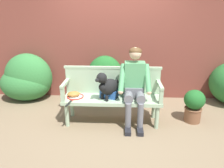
% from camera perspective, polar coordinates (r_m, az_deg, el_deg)
% --- Properties ---
extents(ground_plane, '(40.00, 40.00, 0.00)m').
position_cam_1_polar(ground_plane, '(3.91, 0.00, -9.99)').
color(ground_plane, '#7A664C').
extents(brick_garden_fence, '(8.00, 0.30, 2.46)m').
position_cam_1_polar(brick_garden_fence, '(4.77, 0.82, 11.08)').
color(brick_garden_fence, brown).
rests_on(brick_garden_fence, ground).
extents(hedge_bush_far_right, '(0.81, 0.62, 1.00)m').
position_cam_1_polar(hedge_bush_far_right, '(4.62, -1.87, 1.50)').
color(hedge_bush_far_right, '#1E5B23').
rests_on(hedge_bush_far_right, ground).
extents(hedge_bush_mid_left, '(1.10, 0.80, 0.74)m').
position_cam_1_polar(hedge_bush_mid_left, '(5.06, -22.12, 0.13)').
color(hedge_bush_mid_left, '#337538').
rests_on(hedge_bush_mid_left, ground).
extents(hedge_bush_far_left, '(1.03, 0.69, 1.04)m').
position_cam_1_polar(hedge_bush_far_left, '(4.99, -21.43, 1.76)').
color(hedge_bush_far_left, '#337538').
rests_on(hedge_bush_far_left, ground).
extents(garden_bench, '(1.69, 0.50, 0.47)m').
position_cam_1_polar(garden_bench, '(3.73, 0.00, -4.53)').
color(garden_bench, '#9EB793').
rests_on(garden_bench, ground).
extents(bench_backrest, '(1.73, 0.06, 0.50)m').
position_cam_1_polar(bench_backrest, '(3.82, 0.17, 1.15)').
color(bench_backrest, '#9EB793').
rests_on(bench_backrest, garden_bench).
extents(bench_armrest_left_end, '(0.06, 0.50, 0.28)m').
position_cam_1_polar(bench_armrest_left_end, '(3.67, -12.70, -0.96)').
color(bench_armrest_left_end, '#9EB793').
rests_on(bench_armrest_left_end, garden_bench).
extents(bench_armrest_right_end, '(0.06, 0.50, 0.28)m').
position_cam_1_polar(bench_armrest_right_end, '(3.60, 12.83, -1.41)').
color(bench_armrest_right_end, '#9EB793').
rests_on(bench_armrest_right_end, garden_bench).
extents(person_seated, '(0.56, 0.65, 1.34)m').
position_cam_1_polar(person_seated, '(3.59, 6.04, 0.12)').
color(person_seated, black).
rests_on(person_seated, ground).
extents(dog_on_bench, '(0.44, 0.43, 0.49)m').
position_cam_1_polar(dog_on_bench, '(3.56, -1.29, -0.42)').
color(dog_on_bench, black).
rests_on(dog_on_bench, garden_bench).
extents(tennis_racket, '(0.33, 0.58, 0.03)m').
position_cam_1_polar(tennis_racket, '(3.75, -9.94, -3.47)').
color(tennis_racket, red).
rests_on(tennis_racket, garden_bench).
extents(baseball_glove, '(0.25, 0.22, 0.09)m').
position_cam_1_polar(baseball_glove, '(3.79, -10.27, -2.69)').
color(baseball_glove, '#9E6B2D').
rests_on(baseball_glove, garden_bench).
extents(sports_bag, '(0.33, 0.28, 0.14)m').
position_cam_1_polar(sports_bag, '(3.70, -0.76, -2.50)').
color(sports_bag, '#2856A3').
rests_on(sports_bag, garden_bench).
extents(potted_plant, '(0.36, 0.36, 0.60)m').
position_cam_1_polar(potted_plant, '(4.04, 21.10, -5.16)').
color(potted_plant, brown).
rests_on(potted_plant, ground).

